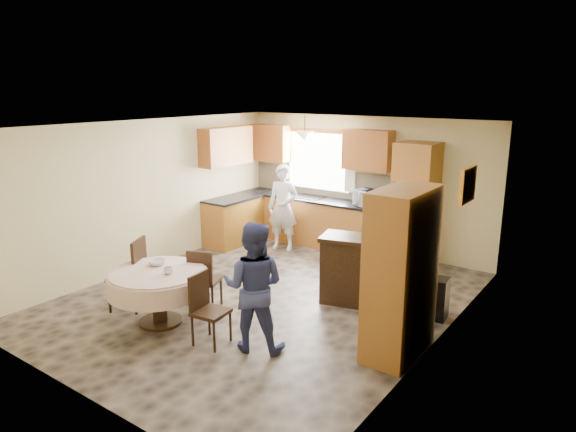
# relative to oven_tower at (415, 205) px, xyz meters

# --- Properties ---
(floor) EXTENTS (5.00, 6.00, 0.01)m
(floor) POSITION_rel_oven_tower_xyz_m (-1.15, -2.69, -1.06)
(floor) COLOR #6F5F4D
(floor) RESTS_ON ground
(ceiling) EXTENTS (5.00, 6.00, 0.01)m
(ceiling) POSITION_rel_oven_tower_xyz_m (-1.15, -2.69, 1.44)
(ceiling) COLOR white
(ceiling) RESTS_ON wall_back
(wall_back) EXTENTS (5.00, 0.02, 2.50)m
(wall_back) POSITION_rel_oven_tower_xyz_m (-1.15, 0.31, 0.19)
(wall_back) COLOR #D1C086
(wall_back) RESTS_ON floor
(wall_front) EXTENTS (5.00, 0.02, 2.50)m
(wall_front) POSITION_rel_oven_tower_xyz_m (-1.15, -5.69, 0.19)
(wall_front) COLOR #D1C086
(wall_front) RESTS_ON floor
(wall_left) EXTENTS (0.02, 6.00, 2.50)m
(wall_left) POSITION_rel_oven_tower_xyz_m (-3.65, -2.69, 0.19)
(wall_left) COLOR #D1C086
(wall_left) RESTS_ON floor
(wall_right) EXTENTS (0.02, 6.00, 2.50)m
(wall_right) POSITION_rel_oven_tower_xyz_m (1.35, -2.69, 0.19)
(wall_right) COLOR #D1C086
(wall_right) RESTS_ON floor
(window) EXTENTS (1.40, 0.03, 1.10)m
(window) POSITION_rel_oven_tower_xyz_m (-2.15, 0.29, 0.54)
(window) COLOR white
(window) RESTS_ON wall_back
(curtain_left) EXTENTS (0.22, 0.02, 1.15)m
(curtain_left) POSITION_rel_oven_tower_xyz_m (-2.90, 0.24, 0.59)
(curtain_left) COLOR white
(curtain_left) RESTS_ON wall_back
(curtain_right) EXTENTS (0.22, 0.02, 1.15)m
(curtain_right) POSITION_rel_oven_tower_xyz_m (-1.40, 0.24, 0.59)
(curtain_right) COLOR white
(curtain_right) RESTS_ON wall_back
(base_cab_back) EXTENTS (3.30, 0.60, 0.88)m
(base_cab_back) POSITION_rel_oven_tower_xyz_m (-2.00, 0.01, -0.62)
(base_cab_back) COLOR #C37134
(base_cab_back) RESTS_ON floor
(counter_back) EXTENTS (3.30, 0.64, 0.04)m
(counter_back) POSITION_rel_oven_tower_xyz_m (-2.00, 0.01, -0.16)
(counter_back) COLOR black
(counter_back) RESTS_ON base_cab_back
(base_cab_left) EXTENTS (0.60, 1.20, 0.88)m
(base_cab_left) POSITION_rel_oven_tower_xyz_m (-3.35, -0.89, -0.62)
(base_cab_left) COLOR #C37134
(base_cab_left) RESTS_ON floor
(counter_left) EXTENTS (0.64, 1.20, 0.04)m
(counter_left) POSITION_rel_oven_tower_xyz_m (-3.35, -0.89, -0.16)
(counter_left) COLOR black
(counter_left) RESTS_ON base_cab_left
(backsplash) EXTENTS (3.30, 0.02, 0.55)m
(backsplash) POSITION_rel_oven_tower_xyz_m (-2.00, 0.30, 0.12)
(backsplash) COLOR #CAB98E
(backsplash) RESTS_ON wall_back
(wall_cab_left) EXTENTS (0.85, 0.33, 0.72)m
(wall_cab_left) POSITION_rel_oven_tower_xyz_m (-3.20, 0.15, 0.85)
(wall_cab_left) COLOR #AC662B
(wall_cab_left) RESTS_ON wall_back
(wall_cab_right) EXTENTS (0.90, 0.33, 0.72)m
(wall_cab_right) POSITION_rel_oven_tower_xyz_m (-1.00, 0.15, 0.85)
(wall_cab_right) COLOR #AC662B
(wall_cab_right) RESTS_ON wall_back
(wall_cab_side) EXTENTS (0.33, 1.20, 0.72)m
(wall_cab_side) POSITION_rel_oven_tower_xyz_m (-3.48, -0.89, 0.85)
(wall_cab_side) COLOR #AC662B
(wall_cab_side) RESTS_ON wall_left
(oven_tower) EXTENTS (0.66, 0.62, 2.12)m
(oven_tower) POSITION_rel_oven_tower_xyz_m (0.00, 0.00, 0.00)
(oven_tower) COLOR #C37134
(oven_tower) RESTS_ON floor
(oven_upper) EXTENTS (0.56, 0.01, 0.45)m
(oven_upper) POSITION_rel_oven_tower_xyz_m (0.00, -0.31, 0.19)
(oven_upper) COLOR black
(oven_upper) RESTS_ON oven_tower
(oven_lower) EXTENTS (0.56, 0.01, 0.45)m
(oven_lower) POSITION_rel_oven_tower_xyz_m (0.00, -0.31, -0.31)
(oven_lower) COLOR black
(oven_lower) RESTS_ON oven_tower
(pendant) EXTENTS (0.36, 0.36, 0.18)m
(pendant) POSITION_rel_oven_tower_xyz_m (-2.15, -0.19, 1.06)
(pendant) COLOR beige
(pendant) RESTS_ON ceiling
(sideboard) EXTENTS (1.38, 0.83, 0.92)m
(sideboard) POSITION_rel_oven_tower_xyz_m (0.13, -2.03, -0.60)
(sideboard) COLOR #33200E
(sideboard) RESTS_ON floor
(space_heater) EXTENTS (0.44, 0.32, 0.57)m
(space_heater) POSITION_rel_oven_tower_xyz_m (1.05, -1.90, -0.78)
(space_heater) COLOR black
(space_heater) RESTS_ON floor
(cupboard) EXTENTS (0.51, 1.02, 1.94)m
(cupboard) POSITION_rel_oven_tower_xyz_m (1.07, -3.04, -0.09)
(cupboard) COLOR #C37134
(cupboard) RESTS_ON floor
(dining_table) EXTENTS (1.27, 1.27, 0.72)m
(dining_table) POSITION_rel_oven_tower_xyz_m (-1.77, -4.14, -0.50)
(dining_table) COLOR #33200E
(dining_table) RESTS_ON floor
(chair_left) EXTENTS (0.59, 0.59, 1.01)m
(chair_left) POSITION_rel_oven_tower_xyz_m (-2.42, -4.03, -0.50)
(chair_left) COLOR #33200E
(chair_left) RESTS_ON floor
(chair_back) EXTENTS (0.49, 0.49, 0.88)m
(chair_back) POSITION_rel_oven_tower_xyz_m (-1.59, -3.51, -0.57)
(chair_back) COLOR #33200E
(chair_back) RESTS_ON floor
(chair_right) EXTENTS (0.41, 0.41, 0.87)m
(chair_right) POSITION_rel_oven_tower_xyz_m (-0.90, -4.15, -0.58)
(chair_right) COLOR #33200E
(chair_right) RESTS_ON floor
(framed_picture) EXTENTS (0.06, 0.56, 0.46)m
(framed_picture) POSITION_rel_oven_tower_xyz_m (1.32, -1.63, 0.73)
(framed_picture) COLOR gold
(framed_picture) RESTS_ON wall_right
(microwave) EXTENTS (0.59, 0.44, 0.30)m
(microwave) POSITION_rel_oven_tower_xyz_m (-0.83, -0.04, 0.01)
(microwave) COLOR silver
(microwave) RESTS_ON counter_back
(person_sink) EXTENTS (0.67, 0.54, 1.61)m
(person_sink) POSITION_rel_oven_tower_xyz_m (-2.34, -0.62, -0.25)
(person_sink) COLOR silver
(person_sink) RESTS_ON floor
(person_dining) EXTENTS (0.92, 0.84, 1.54)m
(person_dining) POSITION_rel_oven_tower_xyz_m (-0.35, -3.93, -0.29)
(person_dining) COLOR navy
(person_dining) RESTS_ON floor
(bowl_sideboard) EXTENTS (0.23, 0.23, 0.05)m
(bowl_sideboard) POSITION_rel_oven_tower_xyz_m (-0.25, -2.03, -0.12)
(bowl_sideboard) COLOR #B2B2B2
(bowl_sideboard) RESTS_ON sideboard
(bottle_sideboard) EXTENTS (0.13, 0.13, 0.28)m
(bottle_sideboard) POSITION_rel_oven_tower_xyz_m (0.40, -2.03, -0.01)
(bottle_sideboard) COLOR silver
(bottle_sideboard) RESTS_ON sideboard
(cup_table) EXTENTS (0.15, 0.15, 0.09)m
(cup_table) POSITION_rel_oven_tower_xyz_m (-1.57, -4.13, -0.29)
(cup_table) COLOR #B2B2B2
(cup_table) RESTS_ON dining_table
(bowl_table) EXTENTS (0.26, 0.26, 0.07)m
(bowl_table) POSITION_rel_oven_tower_xyz_m (-1.95, -3.98, -0.30)
(bowl_table) COLOR #B2B2B2
(bowl_table) RESTS_ON dining_table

